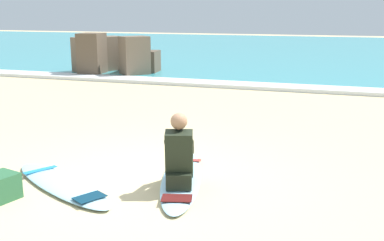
% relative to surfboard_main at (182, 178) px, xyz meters
% --- Properties ---
extents(ground_plane, '(80.00, 80.00, 0.00)m').
position_rel_surfboard_main_xyz_m(ground_plane, '(-0.52, -0.11, -0.04)').
color(ground_plane, '#CCB584').
extents(sea, '(80.00, 28.00, 0.10)m').
position_rel_surfboard_main_xyz_m(sea, '(-0.52, 21.73, 0.01)').
color(sea, teal).
rests_on(sea, ground).
extents(breaking_foam, '(80.00, 0.90, 0.11)m').
position_rel_surfboard_main_xyz_m(breaking_foam, '(-0.52, 8.03, 0.02)').
color(breaking_foam, white).
rests_on(breaking_foam, ground).
extents(surfboard_main, '(1.15, 2.46, 0.08)m').
position_rel_surfboard_main_xyz_m(surfboard_main, '(0.00, 0.00, 0.00)').
color(surfboard_main, '#9ED1E5').
rests_on(surfboard_main, ground).
extents(surfer_seated, '(0.53, 0.77, 0.95)m').
position_rel_surfboard_main_xyz_m(surfer_seated, '(0.08, -0.30, 0.40)').
color(surfer_seated, black).
rests_on(surfer_seated, surfboard_main).
extents(surfboard_spare_near, '(2.19, 1.51, 0.08)m').
position_rel_surfboard_main_xyz_m(surfboard_spare_near, '(-1.41, -0.71, 0.00)').
color(surfboard_spare_near, '#9ED1E5').
rests_on(surfboard_spare_near, ground).
extents(rock_outcrop_distant, '(3.00, 2.09, 1.49)m').
position_rel_surfboard_main_xyz_m(rock_outcrop_distant, '(-5.98, 9.24, 0.61)').
color(rock_outcrop_distant, brown).
rests_on(rock_outcrop_distant, ground).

